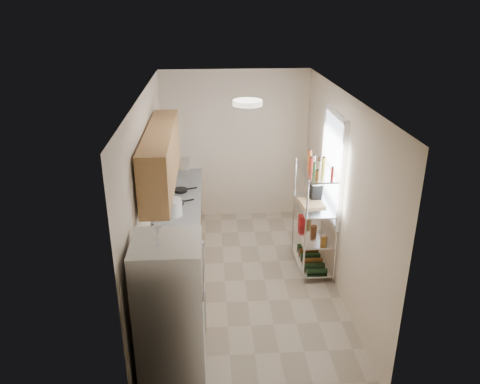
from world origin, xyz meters
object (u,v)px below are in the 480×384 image
object	(u,v)px
refrigerator	(171,312)
cutting_board	(312,203)
espresso_machine	(315,190)
frying_pan_large	(176,203)
rice_cooker	(172,207)

from	to	relation	value
refrigerator	cutting_board	bearing A→B (deg)	47.96
cutting_board	espresso_machine	xyz separation A→B (m)	(0.07, 0.17, 0.12)
cutting_board	refrigerator	bearing A→B (deg)	-132.04
cutting_board	espresso_machine	bearing A→B (deg)	66.82
refrigerator	frying_pan_large	xyz separation A→B (m)	(-0.08, 2.40, 0.13)
rice_cooker	espresso_machine	xyz separation A→B (m)	(2.01, 0.17, 0.13)
frying_pan_large	rice_cooker	bearing A→B (deg)	-116.24
refrigerator	espresso_machine	size ratio (longest dim) A/B	6.12
frying_pan_large	espresso_machine	distance (m)	2.00
cutting_board	frying_pan_large	bearing A→B (deg)	169.00
cutting_board	espresso_machine	size ratio (longest dim) A/B	1.50
rice_cooker	frying_pan_large	xyz separation A→B (m)	(0.03, 0.36, -0.09)
refrigerator	rice_cooker	xyz separation A→B (m)	(-0.11, 2.03, 0.22)
refrigerator	cutting_board	size ratio (longest dim) A/B	4.08
frying_pan_large	cutting_board	distance (m)	1.95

